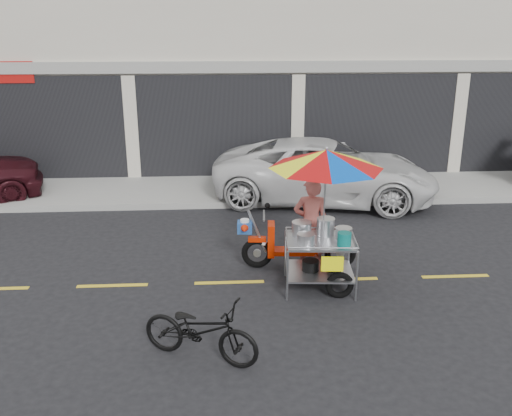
{
  "coord_description": "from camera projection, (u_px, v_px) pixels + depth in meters",
  "views": [
    {
      "loc": [
        -2.09,
        -8.93,
        4.38
      ],
      "look_at": [
        -1.5,
        0.6,
        1.15
      ],
      "focal_mm": 40.0,
      "sensor_mm": 36.0,
      "label": 1
    }
  ],
  "objects": [
    {
      "name": "centerline",
      "position": [
        344.0,
        279.0,
        9.97
      ],
      "size": [
        42.0,
        0.1,
        0.01
      ],
      "primitive_type": "cube",
      "color": "gold",
      "rests_on": "ground"
    },
    {
      "name": "sidewalk",
      "position": [
        301.0,
        186.0,
        15.15
      ],
      "size": [
        45.0,
        3.0,
        0.15
      ],
      "primitive_type": "cube",
      "color": "gray",
      "rests_on": "ground"
    },
    {
      "name": "near_bicycle",
      "position": [
        200.0,
        330.0,
        7.53
      ],
      "size": [
        1.75,
        1.21,
        0.87
      ],
      "primitive_type": "imported",
      "rotation": [
        0.0,
        0.0,
        1.15
      ],
      "color": "black",
      "rests_on": "ground"
    },
    {
      "name": "ground",
      "position": [
        344.0,
        279.0,
        9.97
      ],
      "size": [
        90.0,
        90.0,
        0.0
      ],
      "primitive_type": "plane",
      "color": "black"
    },
    {
      "name": "shophouse_block",
      "position": [
        368.0,
        20.0,
        18.79
      ],
      "size": [
        36.0,
        8.11,
        10.4
      ],
      "color": "beige",
      "rests_on": "ground"
    },
    {
      "name": "food_vendor_rig",
      "position": [
        318.0,
        196.0,
        9.5
      ],
      "size": [
        2.41,
        2.05,
        2.43
      ],
      "rotation": [
        0.0,
        0.0,
        -0.08
      ],
      "color": "black",
      "rests_on": "ground"
    },
    {
      "name": "white_pickup",
      "position": [
        325.0,
        171.0,
        14.01
      ],
      "size": [
        5.82,
        3.57,
        1.51
      ],
      "primitive_type": "imported",
      "rotation": [
        0.0,
        0.0,
        1.36
      ],
      "color": "silver",
      "rests_on": "ground"
    }
  ]
}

